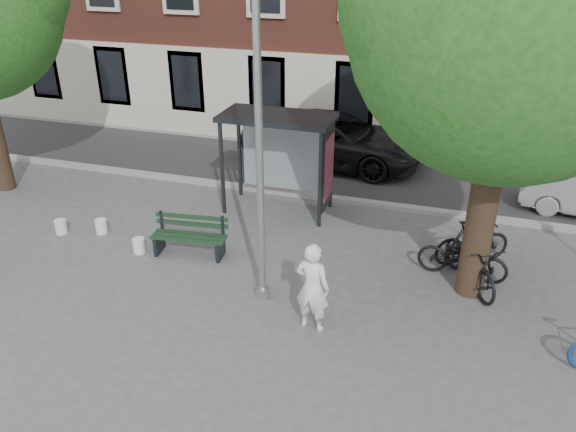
{
  "coord_description": "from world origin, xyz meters",
  "views": [
    {
      "loc": [
        3.32,
        -8.9,
        6.61
      ],
      "look_at": [
        0.21,
        1.03,
        1.4
      ],
      "focal_mm": 35.0,
      "sensor_mm": 36.0,
      "label": 1
    }
  ],
  "objects_px": {
    "bus_shelter": "(293,142)",
    "bike_c": "(471,262)",
    "painter": "(312,287)",
    "lamppost": "(260,171)",
    "bike_d": "(473,241)",
    "bench": "(190,238)",
    "car_dark": "(333,139)",
    "bike_a": "(463,257)"
  },
  "relations": [
    {
      "from": "painter",
      "to": "bike_c",
      "type": "height_order",
      "value": "painter"
    },
    {
      "from": "bench",
      "to": "car_dark",
      "type": "xyz_separation_m",
      "value": [
        1.79,
        6.67,
        0.39
      ]
    },
    {
      "from": "bike_c",
      "to": "bike_d",
      "type": "height_order",
      "value": "bike_c"
    },
    {
      "from": "bike_c",
      "to": "bike_d",
      "type": "relative_size",
      "value": 1.16
    },
    {
      "from": "bike_d",
      "to": "bench",
      "type": "bearing_deg",
      "value": 73.61
    },
    {
      "from": "bench",
      "to": "bike_c",
      "type": "xyz_separation_m",
      "value": [
        6.16,
        0.57,
        0.14
      ]
    },
    {
      "from": "lamppost",
      "to": "bench",
      "type": "bearing_deg",
      "value": 151.65
    },
    {
      "from": "lamppost",
      "to": "bike_a",
      "type": "distance_m",
      "value": 4.87
    },
    {
      "from": "bike_a",
      "to": "bike_c",
      "type": "relative_size",
      "value": 0.91
    },
    {
      "from": "painter",
      "to": "car_dark",
      "type": "height_order",
      "value": "painter"
    },
    {
      "from": "bike_d",
      "to": "car_dark",
      "type": "distance_m",
      "value": 6.78
    },
    {
      "from": "lamppost",
      "to": "bench",
      "type": "xyz_separation_m",
      "value": [
        -2.19,
        1.18,
        -2.38
      ]
    },
    {
      "from": "bus_shelter",
      "to": "bike_a",
      "type": "relative_size",
      "value": 1.51
    },
    {
      "from": "bench",
      "to": "bike_d",
      "type": "distance_m",
      "value": 6.36
    },
    {
      "from": "bus_shelter",
      "to": "car_dark",
      "type": "relative_size",
      "value": 0.5
    },
    {
      "from": "painter",
      "to": "car_dark",
      "type": "xyz_separation_m",
      "value": [
        -1.6,
        8.48,
        -0.1
      ]
    },
    {
      "from": "car_dark",
      "to": "bike_c",
      "type": "bearing_deg",
      "value": -139.73
    },
    {
      "from": "bus_shelter",
      "to": "bike_d",
      "type": "height_order",
      "value": "bus_shelter"
    },
    {
      "from": "painter",
      "to": "bike_a",
      "type": "xyz_separation_m",
      "value": [
        2.6,
        2.63,
        -0.4
      ]
    },
    {
      "from": "bench",
      "to": "bike_d",
      "type": "bearing_deg",
      "value": 6.83
    },
    {
      "from": "bike_d",
      "to": "car_dark",
      "type": "height_order",
      "value": "car_dark"
    },
    {
      "from": "painter",
      "to": "bike_c",
      "type": "distance_m",
      "value": 3.67
    },
    {
      "from": "bike_a",
      "to": "car_dark",
      "type": "relative_size",
      "value": 0.33
    },
    {
      "from": "bus_shelter",
      "to": "bike_d",
      "type": "distance_m",
      "value": 5.0
    },
    {
      "from": "painter",
      "to": "car_dark",
      "type": "distance_m",
      "value": 8.63
    },
    {
      "from": "bus_shelter",
      "to": "bike_c",
      "type": "distance_m",
      "value": 5.32
    },
    {
      "from": "bench",
      "to": "bike_d",
      "type": "relative_size",
      "value": 0.99
    },
    {
      "from": "bus_shelter",
      "to": "bike_c",
      "type": "xyz_separation_m",
      "value": [
        4.57,
        -2.35,
        -1.37
      ]
    },
    {
      "from": "lamppost",
      "to": "car_dark",
      "type": "bearing_deg",
      "value": 92.9
    },
    {
      "from": "lamppost",
      "to": "painter",
      "type": "xyz_separation_m",
      "value": [
        1.2,
        -0.63,
        -1.89
      ]
    },
    {
      "from": "lamppost",
      "to": "bus_shelter",
      "type": "xyz_separation_m",
      "value": [
        -0.61,
        4.11,
        -0.87
      ]
    },
    {
      "from": "bike_c",
      "to": "bus_shelter",
      "type": "bearing_deg",
      "value": 123.78
    },
    {
      "from": "bike_d",
      "to": "painter",
      "type": "bearing_deg",
      "value": 109.89
    },
    {
      "from": "bus_shelter",
      "to": "bench",
      "type": "bearing_deg",
      "value": -118.46
    },
    {
      "from": "bus_shelter",
      "to": "painter",
      "type": "xyz_separation_m",
      "value": [
        1.81,
        -4.74,
        -1.02
      ]
    },
    {
      "from": "bike_a",
      "to": "bike_c",
      "type": "distance_m",
      "value": 0.3
    },
    {
      "from": "bike_d",
      "to": "bus_shelter",
      "type": "bearing_deg",
      "value": 42.8
    },
    {
      "from": "bench",
      "to": "bike_c",
      "type": "relative_size",
      "value": 0.85
    },
    {
      "from": "lamppost",
      "to": "car_dark",
      "type": "xyz_separation_m",
      "value": [
        -0.4,
        7.85,
        -1.99
      ]
    },
    {
      "from": "painter",
      "to": "bike_d",
      "type": "xyz_separation_m",
      "value": [
        2.79,
        3.33,
        -0.36
      ]
    },
    {
      "from": "bike_c",
      "to": "car_dark",
      "type": "distance_m",
      "value": 7.5
    },
    {
      "from": "painter",
      "to": "bench",
      "type": "bearing_deg",
      "value": -19.13
    }
  ]
}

